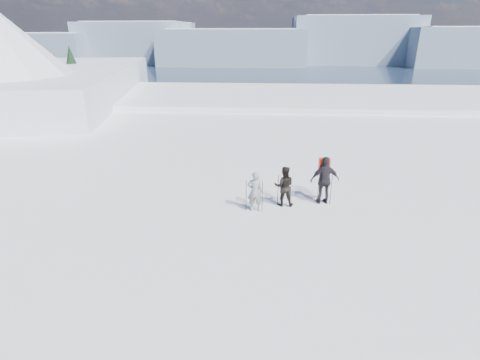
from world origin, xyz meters
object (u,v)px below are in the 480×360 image
object	(u,v)px
skier_pack	(325,180)
skis_loose	(255,193)
skier_grey	(255,191)
skier_dark	(284,186)

from	to	relation	value
skier_pack	skis_loose	world-z (taller)	skier_pack
skier_pack	skis_loose	bearing A→B (deg)	-20.86
skier_grey	skier_pack	distance (m)	2.90
skier_pack	skis_loose	size ratio (longest dim) A/B	1.16
skier_dark	skier_pack	bearing A→B (deg)	-168.23
skier_dark	skier_pack	xyz separation A→B (m)	(1.62, 0.31, 0.16)
skier_grey	skier_dark	distance (m)	1.26
skis_loose	skier_dark	bearing A→B (deg)	-41.48
skier_dark	skis_loose	size ratio (longest dim) A/B	0.96
skier_dark	skis_loose	bearing A→B (deg)	-40.61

